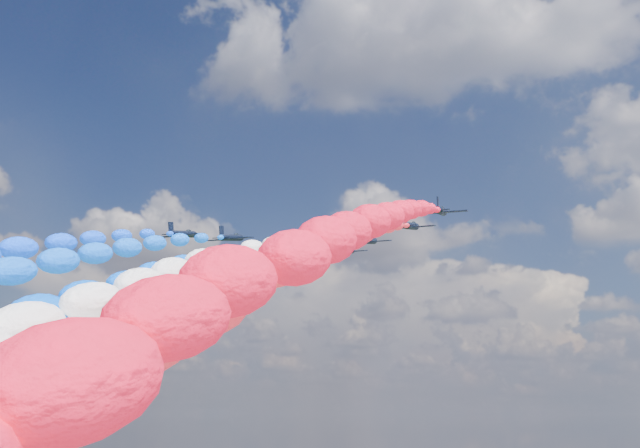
% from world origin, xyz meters
% --- Properties ---
extents(jet_0, '(10.47, 13.82, 5.44)m').
position_xyz_m(jet_0, '(-27.23, -3.86, 95.62)').
color(jet_0, black).
extents(jet_1, '(10.21, 13.63, 5.44)m').
position_xyz_m(jet_1, '(-18.94, 2.08, 95.62)').
color(jet_1, black).
extents(trail_1, '(5.67, 116.63, 42.74)m').
position_xyz_m(trail_1, '(-18.94, -58.74, 75.96)').
color(trail_1, blue).
extents(jet_2, '(10.47, 13.82, 5.44)m').
position_xyz_m(jet_2, '(-10.70, 14.11, 95.62)').
color(jet_2, black).
extents(trail_2, '(5.67, 116.63, 42.74)m').
position_xyz_m(trail_2, '(-10.70, -46.71, 75.96)').
color(trail_2, blue).
extents(jet_3, '(10.36, 13.74, 5.44)m').
position_xyz_m(jet_3, '(-0.27, 8.72, 95.62)').
color(jet_3, black).
extents(trail_3, '(5.67, 116.63, 42.74)m').
position_xyz_m(trail_3, '(-0.27, -52.11, 75.96)').
color(trail_3, white).
extents(jet_4, '(10.13, 13.58, 5.44)m').
position_xyz_m(jet_4, '(0.70, 21.88, 95.62)').
color(jet_4, black).
extents(trail_4, '(5.67, 116.63, 42.74)m').
position_xyz_m(trail_4, '(0.70, -38.95, 75.96)').
color(trail_4, silver).
extents(jet_5, '(10.00, 13.49, 5.44)m').
position_xyz_m(jet_5, '(8.03, 13.54, 95.62)').
color(jet_5, black).
extents(trail_5, '(5.67, 116.63, 42.74)m').
position_xyz_m(trail_5, '(8.03, -47.29, 75.96)').
color(trail_5, red).
extents(jet_6, '(10.08, 13.55, 5.44)m').
position_xyz_m(jet_6, '(19.06, 3.46, 95.62)').
color(jet_6, black).
extents(trail_6, '(5.67, 116.63, 42.74)m').
position_xyz_m(trail_6, '(19.06, -57.37, 75.96)').
color(trail_6, red).
extents(jet_7, '(10.02, 13.50, 5.44)m').
position_xyz_m(jet_7, '(26.36, -6.11, 95.62)').
color(jet_7, black).
extents(trail_7, '(5.67, 116.63, 42.74)m').
position_xyz_m(trail_7, '(26.36, -66.94, 75.96)').
color(trail_7, red).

